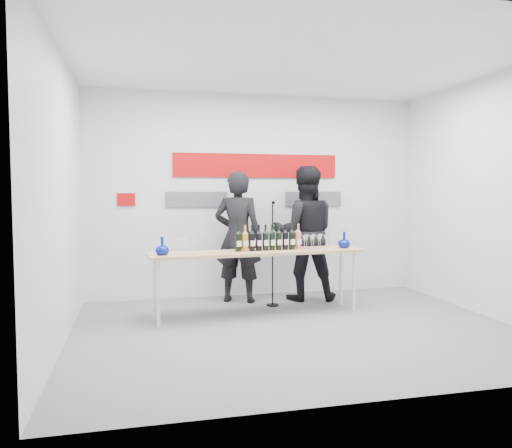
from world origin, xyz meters
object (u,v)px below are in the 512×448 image
tasting_table (258,256)px  presenter_left (238,237)px  mic_stand (273,274)px  presenter_right (305,233)px

tasting_table → presenter_left: presenter_left is taller
tasting_table → mic_stand: 0.63m
tasting_table → mic_stand: size_ratio=1.92×
presenter_left → mic_stand: 0.73m
mic_stand → presenter_right: bearing=23.9°
presenter_left → presenter_right: (0.97, -0.07, 0.04)m
tasting_table → presenter_right: bearing=35.6°
tasting_table → presenter_right: presenter_right is taller
presenter_right → mic_stand: size_ratio=1.34×
presenter_right → mic_stand: 0.82m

